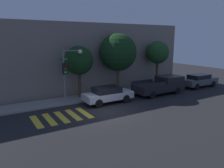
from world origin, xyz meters
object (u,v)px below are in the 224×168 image
object	(u,v)px
sedan_near_corner	(108,94)
tree_near_corner	(79,61)
tree_midblock	(118,52)
tree_far_end	(158,53)
traffic_light_pole	(68,67)
sedan_middle	(199,80)
pickup_truck	(161,85)

from	to	relation	value
sedan_near_corner	tree_near_corner	xyz separation A→B (m)	(-1.47, 2.58, 2.72)
tree_midblock	tree_far_end	size ratio (longest dim) A/B	1.15
tree_near_corner	tree_midblock	distance (m)	4.20
tree_midblock	tree_far_end	distance (m)	5.21
traffic_light_pole	tree_far_end	xyz separation A→B (m)	(10.83, 1.32, 0.69)
sedan_near_corner	sedan_middle	bearing A→B (deg)	0.00
sedan_near_corner	tree_midblock	bearing A→B (deg)	43.84
sedan_middle	tree_far_end	distance (m)	5.72
traffic_light_pole	tree_near_corner	bearing A→B (deg)	41.82
tree_near_corner	tree_midblock	world-z (taller)	tree_midblock
tree_midblock	tree_near_corner	bearing A→B (deg)	180.00
tree_near_corner	tree_far_end	xyz separation A→B (m)	(9.36, -0.00, 0.39)
traffic_light_pole	tree_midblock	xyz separation A→B (m)	(5.63, 1.32, 0.90)
pickup_truck	sedan_middle	size ratio (longest dim) A/B	1.15
traffic_light_pole	sedan_middle	distance (m)	15.14
pickup_truck	tree_midblock	world-z (taller)	tree_midblock
tree_midblock	sedan_middle	bearing A→B (deg)	-15.56
traffic_light_pole	tree_far_end	bearing A→B (deg)	6.93
sedan_middle	tree_near_corner	bearing A→B (deg)	169.12
sedan_near_corner	pickup_truck	size ratio (longest dim) A/B	0.81
sedan_middle	tree_midblock	world-z (taller)	tree_midblock
traffic_light_pole	tree_far_end	distance (m)	10.94
pickup_truck	tree_near_corner	world-z (taller)	tree_near_corner
sedan_near_corner	pickup_truck	xyz separation A→B (m)	(6.11, -0.00, 0.12)
tree_midblock	pickup_truck	bearing A→B (deg)	-37.05
pickup_truck	tree_near_corner	distance (m)	8.41
pickup_truck	sedan_middle	distance (m)	5.85
pickup_truck	tree_midblock	distance (m)	5.35
tree_far_end	pickup_truck	bearing A→B (deg)	-124.70
sedan_middle	tree_far_end	world-z (taller)	tree_far_end
tree_far_end	tree_near_corner	bearing A→B (deg)	180.00
pickup_truck	tree_far_end	size ratio (longest dim) A/B	1.02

